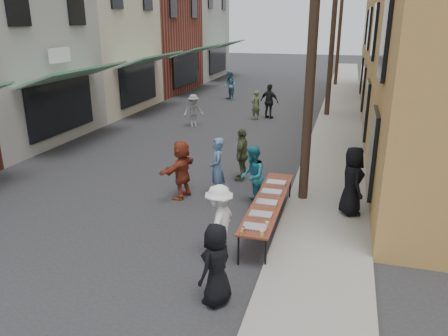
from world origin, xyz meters
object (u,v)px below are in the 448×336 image
Objects in this scene: utility_pole_near at (313,37)px; guest_front_a at (216,265)px; catering_tray_sausage at (255,228)px; server at (352,181)px; utility_pole_mid at (333,29)px; guest_front_c at (252,176)px; serving_table at (269,201)px; utility_pole_far at (340,26)px.

utility_pole_near is 5.77× the size of guest_front_a.
server reaches higher than catering_tray_sausage.
utility_pole_mid is 16.08m from catering_tray_sausage.
serving_table is at bearing 18.46° from guest_front_c.
server is at bearing -30.29° from utility_pole_near.
utility_pole_near is at bearing 40.76° from server.
utility_pole_near is at bearing -170.42° from guest_front_a.
guest_front_a is (-0.36, -3.24, 0.07)m from serving_table.
catering_tray_sausage reaches higher than serving_table.
utility_pole_mid and utility_pole_far have the same top height.
server reaches higher than serving_table.
utility_pole_mid is 13.28m from server.
utility_pole_mid reaches higher than catering_tray_sausage.
utility_pole_near reaches higher than catering_tray_sausage.
utility_pole_far is 29.48m from guest_front_a.
utility_pole_near is at bearing -90.00° from utility_pole_mid.
guest_front_a is 5.04m from server.
guest_front_c is (-1.35, -24.69, -3.65)m from utility_pole_far.
catering_tray_sausage is 0.32× the size of guest_front_a.
utility_pole_far is 2.25× the size of serving_table.
guest_front_a is (-1.02, -5.22, -3.72)m from utility_pole_near.
utility_pole_far is at bearing 90.00° from utility_pole_near.
utility_pole_near is 5.29× the size of guest_front_c.
catering_tray_sausage is at bearing -91.35° from utility_pole_far.
serving_table is at bearing -92.67° from utility_pole_mid.
serving_table is 8.00× the size of catering_tray_sausage.
utility_pole_near is at bearing 71.76° from serving_table.
guest_front_a is at bearing 133.82° from server.
guest_front_c is at bearing -93.12° from utility_pole_far.
catering_tray_sausage is (-0.00, -1.65, 0.08)m from serving_table.
server is (1.29, -0.75, -3.50)m from utility_pole_near.
server is at bearing 32.39° from serving_table.
utility_pole_near is at bearing 79.80° from catering_tray_sausage.
catering_tray_sausage is 0.29× the size of guest_front_c.
catering_tray_sausage is (-0.65, -27.63, -3.71)m from utility_pole_far.
guest_front_a is (-0.36, -1.59, -0.01)m from catering_tray_sausage.
utility_pole_near reaches higher than guest_front_c.
utility_pole_mid is at bearing -162.78° from guest_front_a.
utility_pole_mid is 14.50m from serving_table.
utility_pole_near is 4.98× the size of server.
utility_pole_near and utility_pole_far have the same top height.
guest_front_c is (-0.69, 2.94, 0.06)m from catering_tray_sausage.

